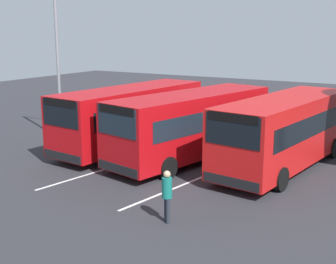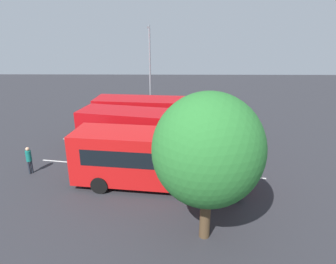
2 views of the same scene
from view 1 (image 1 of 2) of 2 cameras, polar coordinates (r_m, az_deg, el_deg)
ground_plane at (r=21.44m, az=3.40°, el=-3.30°), size 69.27×69.27×0.00m
bus_far_left at (r=23.02m, az=-4.68°, el=2.10°), size 9.29×3.39×3.07m
bus_center_left at (r=20.94m, az=2.94°, el=1.07°), size 9.39×4.32×3.07m
bus_center_right at (r=20.23m, az=14.39°, el=0.27°), size 9.32×3.61×3.07m
pedestrian at (r=14.16m, az=-0.12°, el=-7.54°), size 0.45×0.45×1.68m
street_lamp at (r=24.86m, az=-13.23°, el=9.83°), size 0.32×2.70×8.36m
lane_stripe_outer_left at (r=22.36m, az=-1.02°, el=-2.59°), size 13.97×2.49×0.01m
lane_stripe_inner_left at (r=20.65m, az=8.19°, el=-4.02°), size 13.97×2.49×0.01m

